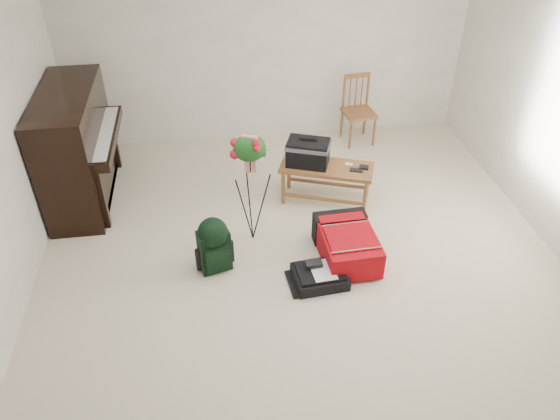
{
  "coord_description": "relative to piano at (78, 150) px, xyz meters",
  "views": [
    {
      "loc": [
        -0.75,
        -3.72,
        3.56
      ],
      "look_at": [
        -0.18,
        0.35,
        0.51
      ],
      "focal_mm": 35.0,
      "sensor_mm": 36.0,
      "label": 1
    }
  ],
  "objects": [
    {
      "name": "floor",
      "position": [
        2.19,
        -1.6,
        -0.6
      ],
      "size": [
        5.0,
        5.5,
        0.01
      ],
      "primitive_type": "cube",
      "color": "beige",
      "rests_on": "ground"
    },
    {
      "name": "ceiling",
      "position": [
        2.19,
        -1.6,
        1.9
      ],
      "size": [
        5.0,
        5.5,
        0.01
      ],
      "primitive_type": "cube",
      "color": "white",
      "rests_on": "wall_back"
    },
    {
      "name": "wall_back",
      "position": [
        2.19,
        1.15,
        0.65
      ],
      "size": [
        5.0,
        0.04,
        2.5
      ],
      "primitive_type": "cube",
      "color": "white",
      "rests_on": "floor"
    },
    {
      "name": "piano",
      "position": [
        0.0,
        0.0,
        0.0
      ],
      "size": [
        0.71,
        1.5,
        1.25
      ],
      "color": "black",
      "rests_on": "floor"
    },
    {
      "name": "bench",
      "position": [
        2.49,
        -0.46,
        -0.06
      ],
      "size": [
        1.07,
        0.72,
        0.76
      ],
      "rotation": [
        0.0,
        0.0,
        -0.35
      ],
      "color": "brown",
      "rests_on": "floor"
    },
    {
      "name": "dining_chair",
      "position": [
        3.32,
        0.83,
        -0.17
      ],
      "size": [
        0.42,
        0.42,
        0.87
      ],
      "rotation": [
        0.0,
        0.0,
        0.12
      ],
      "color": "brown",
      "rests_on": "floor"
    },
    {
      "name": "red_suitcase",
      "position": [
        2.64,
        -1.39,
        -0.43
      ],
      "size": [
        0.53,
        0.77,
        0.32
      ],
      "rotation": [
        0.0,
        0.0,
        0.04
      ],
      "color": "#B10716",
      "rests_on": "floor"
    },
    {
      "name": "black_duffel",
      "position": [
        2.31,
        -1.73,
        -0.53
      ],
      "size": [
        0.51,
        0.42,
        0.2
      ],
      "rotation": [
        0.0,
        0.0,
        0.08
      ],
      "color": "black",
      "rests_on": "floor"
    },
    {
      "name": "green_backpack",
      "position": [
        1.37,
        -1.41,
        -0.28
      ],
      "size": [
        0.32,
        0.3,
        0.57
      ],
      "rotation": [
        0.0,
        0.0,
        0.26
      ],
      "color": "black",
      "rests_on": "floor"
    },
    {
      "name": "flower_stand",
      "position": [
        1.76,
        -1.01,
        -0.0
      ],
      "size": [
        0.5,
        0.5,
        1.23
      ],
      "rotation": [
        0.0,
        0.0,
        -0.36
      ],
      "color": "black",
      "rests_on": "floor"
    }
  ]
}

